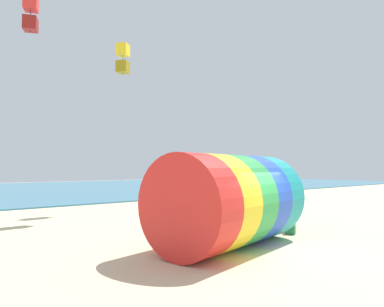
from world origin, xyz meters
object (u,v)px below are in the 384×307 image
(kite_handler, at_px, (288,211))
(cooler_box, at_px, (291,229))
(giant_inflatable_tube, at_px, (230,200))
(kite_red_box, at_px, (31,14))
(kite_yellow_box, at_px, (123,59))

(kite_handler, xyz_separation_m, cooler_box, (-0.41, -0.43, -0.64))
(giant_inflatable_tube, distance_m, kite_handler, 4.03)
(kite_red_box, bearing_deg, giant_inflatable_tube, -55.35)
(kite_red_box, bearing_deg, kite_handler, -36.18)
(kite_red_box, xyz_separation_m, cooler_box, (8.25, -6.76, -8.85))
(giant_inflatable_tube, relative_size, kite_handler, 3.64)
(giant_inflatable_tube, distance_m, kite_yellow_box, 11.19)
(kite_yellow_box, bearing_deg, giant_inflatable_tube, -92.85)
(giant_inflatable_tube, relative_size, cooler_box, 11.35)
(cooler_box, bearing_deg, giant_inflatable_tube, -178.74)
(kite_handler, height_order, kite_red_box, kite_red_box)
(kite_handler, bearing_deg, cooler_box, -133.73)
(kite_handler, height_order, cooler_box, kite_handler)
(kite_handler, bearing_deg, kite_yellow_box, 113.27)
(giant_inflatable_tube, xyz_separation_m, kite_yellow_box, (0.43, 8.64, 7.10))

